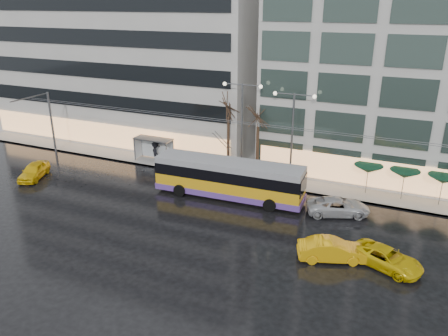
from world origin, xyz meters
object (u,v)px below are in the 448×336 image
Objects in this scene: trolleybus at (229,180)px; taxi_a at (34,171)px; street_lamp_near at (242,117)px; bus_shelter at (151,144)px.

taxi_a is at bearing -169.25° from trolleybus.
street_lamp_near is at bearing 100.11° from trolleybus.
taxi_a is (-18.29, -9.02, -5.24)m from street_lamp_near.
trolleybus is at bearing -11.07° from taxi_a.
street_lamp_near reaches higher than taxi_a.
street_lamp_near reaches higher than trolleybus.
taxi_a is at bearing -131.59° from bus_shelter.
bus_shelter is at bearing 26.59° from taxi_a.
trolleybus is 3.03× the size of taxi_a.
bus_shelter is 11.97m from taxi_a.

